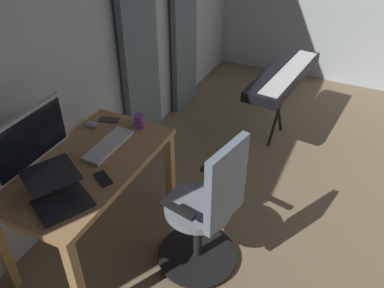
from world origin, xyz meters
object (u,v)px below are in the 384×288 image
object	(u,v)px
desk	(90,176)
laptop	(58,193)
mug_coffee	(139,121)
computer_monitor	(30,141)
cell_phone_by_monitor	(103,179)
computer_keyboard	(108,145)
piano_keyboard	(284,76)
computer_mouse	(91,124)
cell_phone_face_up	(109,120)
office_chair	(207,214)

from	to	relation	value
desk	laptop	distance (m)	0.40
mug_coffee	computer_monitor	bearing A→B (deg)	-22.66
cell_phone_by_monitor	computer_monitor	bearing A→B (deg)	-43.13
computer_monitor	mug_coffee	bearing A→B (deg)	157.34
computer_keyboard	laptop	xyz separation A→B (m)	(0.56, 0.06, 0.05)
mug_coffee	piano_keyboard	bearing A→B (deg)	152.91
laptop	piano_keyboard	xyz separation A→B (m)	(-2.25, 0.71, -0.11)
computer_mouse	computer_monitor	bearing A→B (deg)	2.54
computer_monitor	computer_keyboard	size ratio (longest dim) A/B	1.39
desk	cell_phone_by_monitor	xyz separation A→B (m)	(0.09, 0.19, 0.11)
laptop	mug_coffee	xyz separation A→B (m)	(-0.86, 0.00, -0.01)
computer_keyboard	cell_phone_face_up	bearing A→B (deg)	-146.01
desk	computer_mouse	world-z (taller)	computer_mouse
laptop	computer_keyboard	bearing A→B (deg)	-146.71
laptop	cell_phone_face_up	distance (m)	0.88
cell_phone_face_up	cell_phone_by_monitor	bearing A→B (deg)	15.55
desk	mug_coffee	bearing A→B (deg)	170.64
desk	computer_keyboard	world-z (taller)	computer_keyboard
cell_phone_face_up	piano_keyboard	xyz separation A→B (m)	(-1.41, 0.96, -0.06)
cell_phone_by_monitor	piano_keyboard	size ratio (longest dim) A/B	0.12
computer_monitor	computer_keyboard	bearing A→B (deg)	150.29
office_chair	cell_phone_face_up	xyz separation A→B (m)	(-0.34, -0.95, 0.26)
laptop	cell_phone_face_up	size ratio (longest dim) A/B	3.13
computer_mouse	computer_keyboard	bearing A→B (deg)	59.28
computer_monitor	desk	bearing A→B (deg)	133.80
mug_coffee	office_chair	bearing A→B (deg)	62.64
cell_phone_face_up	piano_keyboard	world-z (taller)	piano_keyboard
desk	mug_coffee	xyz separation A→B (m)	(-0.51, 0.08, 0.16)
laptop	piano_keyboard	bearing A→B (deg)	-170.32
mug_coffee	piano_keyboard	distance (m)	1.56
office_chair	computer_mouse	distance (m)	1.08
desk	computer_keyboard	distance (m)	0.24
laptop	cell_phone_by_monitor	world-z (taller)	laptop
office_chair	computer_monitor	world-z (taller)	computer_monitor
piano_keyboard	computer_keyboard	bearing A→B (deg)	-18.70
desk	cell_phone_by_monitor	size ratio (longest dim) A/B	8.37
computer_keyboard	cell_phone_face_up	size ratio (longest dim) A/B	2.94
mug_coffee	computer_keyboard	bearing A→B (deg)	-11.70
cell_phone_by_monitor	computer_mouse	bearing A→B (deg)	-105.32
computer_mouse	cell_phone_face_up	world-z (taller)	computer_mouse
computer_monitor	laptop	size ratio (longest dim) A/B	1.31
computer_monitor	cell_phone_by_monitor	bearing A→B (deg)	105.76
laptop	computer_monitor	bearing A→B (deg)	-89.02
desk	mug_coffee	size ratio (longest dim) A/B	9.88
desk	cell_phone_face_up	size ratio (longest dim) A/B	8.37
office_chair	computer_mouse	bearing A→B (deg)	90.01
mug_coffee	piano_keyboard	size ratio (longest dim) A/B	0.10
laptop	cell_phone_by_monitor	size ratio (longest dim) A/B	3.13
cell_phone_by_monitor	mug_coffee	world-z (taller)	mug_coffee
office_chair	piano_keyboard	size ratio (longest dim) A/B	0.89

